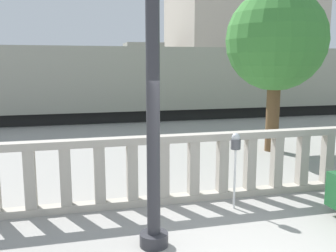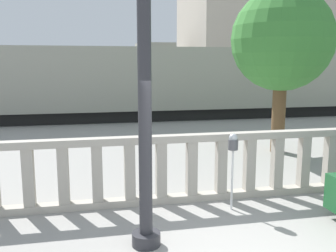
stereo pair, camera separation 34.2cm
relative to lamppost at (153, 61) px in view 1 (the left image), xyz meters
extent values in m
cube|color=#ADA599|center=(1.17, 1.67, -2.71)|extent=(13.20, 0.24, 0.14)
cube|color=#ADA599|center=(1.17, 1.67, -1.49)|extent=(13.20, 0.24, 0.14)
cube|color=#ADA599|center=(-1.92, 1.67, -2.10)|extent=(0.20, 0.20, 1.08)
cube|color=#ADA599|center=(-1.30, 1.67, -2.10)|extent=(0.20, 0.20, 1.08)
cube|color=#ADA599|center=(-0.68, 1.67, -2.10)|extent=(0.20, 0.20, 1.08)
cube|color=#ADA599|center=(-0.07, 1.67, -2.10)|extent=(0.20, 0.20, 1.08)
cube|color=#ADA599|center=(0.55, 1.67, -2.10)|extent=(0.20, 0.20, 1.08)
cube|color=#ADA599|center=(1.17, 1.67, -2.10)|extent=(0.20, 0.20, 1.08)
cube|color=#ADA599|center=(1.78, 1.67, -2.10)|extent=(0.20, 0.20, 1.08)
cube|color=#ADA599|center=(2.40, 1.67, -2.10)|extent=(0.20, 0.20, 1.08)
cube|color=#ADA599|center=(3.02, 1.67, -2.10)|extent=(0.20, 0.20, 1.08)
cube|color=#ADA599|center=(3.64, 1.67, -2.10)|extent=(0.20, 0.20, 1.08)
cube|color=#ADA599|center=(4.25, 1.67, -2.10)|extent=(0.20, 0.20, 1.08)
cylinder|color=#2D2D33|center=(0.00, 0.00, -2.68)|extent=(0.44, 0.44, 0.20)
cylinder|color=#2D2D33|center=(0.00, 0.00, -0.24)|extent=(0.20, 0.20, 4.68)
cylinder|color=silver|center=(1.79, 1.08, -2.20)|extent=(0.04, 0.04, 1.16)
cylinder|color=#4C4C51|center=(1.79, 1.08, -1.52)|extent=(0.18, 0.18, 0.19)
sphere|color=#B2B7BC|center=(1.79, 1.08, -1.39)|extent=(0.16, 0.16, 0.16)
cube|color=black|center=(3.27, 13.06, -2.50)|extent=(28.22, 2.21, 0.55)
cube|color=gray|center=(3.27, 13.06, -0.76)|extent=(28.79, 2.77, 2.93)
cube|color=black|center=(-4.49, 25.96, -2.50)|extent=(20.86, 2.45, 0.55)
cube|color=gray|center=(-4.49, 25.96, -0.61)|extent=(21.28, 3.06, 3.23)
cube|color=gray|center=(4.65, 25.96, 1.30)|extent=(3.00, 2.75, 0.60)
cube|color=#ADA393|center=(13.73, 27.03, 2.59)|extent=(11.73, 9.68, 10.74)
cylinder|color=brown|center=(4.91, 5.21, -1.64)|extent=(0.41, 0.41, 2.28)
sphere|color=#387A33|center=(4.91, 5.21, 0.65)|extent=(3.06, 3.06, 3.06)
camera|label=1|loc=(-1.09, -5.21, -0.03)|focal=40.00mm
camera|label=2|loc=(-0.76, -5.28, -0.03)|focal=40.00mm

